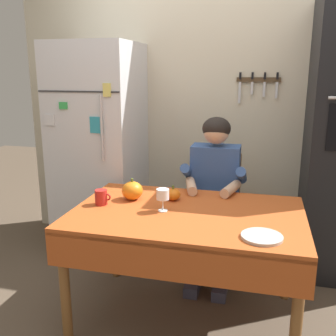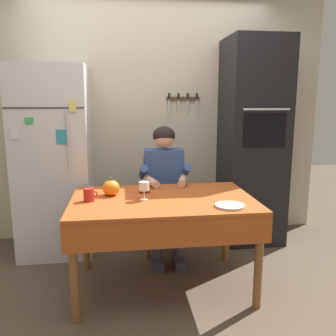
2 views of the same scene
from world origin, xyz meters
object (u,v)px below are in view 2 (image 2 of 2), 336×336
at_px(wall_oven, 252,142).
at_px(coffee_mug, 89,195).
at_px(wine_glass, 144,187).
at_px(refrigerator, 55,161).
at_px(pumpkin_medium, 144,188).
at_px(seated_person, 165,181).
at_px(chair_behind_person, 163,199).
at_px(dining_table, 163,209).
at_px(serving_tray, 230,206).
at_px(pumpkin_large, 111,188).

relative_size(wall_oven, coffee_mug, 19.82).
distance_m(wall_oven, wine_glass, 1.53).
xyz_separation_m(refrigerator, pumpkin_medium, (0.82, -0.68, -0.12)).
bearing_deg(pumpkin_medium, wine_glass, -93.44).
relative_size(seated_person, coffee_mug, 11.75).
bearing_deg(seated_person, chair_behind_person, 90.00).
bearing_deg(wall_oven, chair_behind_person, -172.30).
bearing_deg(coffee_mug, wine_glass, -2.72).
bearing_deg(seated_person, wall_oven, 18.33).
relative_size(refrigerator, dining_table, 1.29).
bearing_deg(seated_person, serving_tray, -67.58).
relative_size(refrigerator, wine_glass, 12.80).
height_order(dining_table, chair_behind_person, chair_behind_person).
bearing_deg(chair_behind_person, refrigerator, 175.01).
height_order(dining_table, wine_glass, wine_glass).
height_order(seated_person, wine_glass, seated_person).
distance_m(chair_behind_person, coffee_mug, 1.05).
bearing_deg(serving_tray, dining_table, 149.10).
relative_size(refrigerator, pumpkin_medium, 18.06).
xyz_separation_m(wine_glass, pumpkin_large, (-0.25, 0.16, -0.04)).
xyz_separation_m(pumpkin_large, pumpkin_medium, (0.27, 0.05, -0.02)).
bearing_deg(coffee_mug, pumpkin_large, 42.43).
bearing_deg(dining_table, pumpkin_large, 158.97).
bearing_deg(wall_oven, serving_tray, -116.86).
distance_m(seated_person, pumpkin_large, 0.67).
bearing_deg(wall_oven, seated_person, -161.67).
bearing_deg(chair_behind_person, wall_oven, 7.70).
bearing_deg(dining_table, seated_person, 81.76).
distance_m(wine_glass, pumpkin_large, 0.30).
bearing_deg(pumpkin_medium, refrigerator, 140.31).
bearing_deg(pumpkin_large, seated_person, 42.95).
relative_size(seated_person, pumpkin_large, 8.63).
height_order(wall_oven, dining_table, wall_oven).
relative_size(refrigerator, wall_oven, 0.86).
distance_m(dining_table, seated_person, 0.62).
bearing_deg(wall_oven, pumpkin_medium, -148.69).
xyz_separation_m(chair_behind_person, coffee_mug, (-0.64, -0.78, 0.28)).
distance_m(seated_person, coffee_mug, 0.88).
xyz_separation_m(dining_table, wine_glass, (-0.14, -0.01, 0.19)).
bearing_deg(seated_person, coffee_mug, -137.18).
distance_m(refrigerator, serving_tray, 1.82).
bearing_deg(coffee_mug, dining_table, -0.79).
height_order(seated_person, pumpkin_medium, seated_person).
relative_size(refrigerator, coffee_mug, 16.99).
relative_size(dining_table, coffee_mug, 13.22).
bearing_deg(coffee_mug, serving_tray, -15.35).
xyz_separation_m(seated_person, wine_glass, (-0.23, -0.62, 0.10)).
relative_size(dining_table, chair_behind_person, 1.51).
height_order(wall_oven, serving_tray, wall_oven).
height_order(wall_oven, pumpkin_medium, wall_oven).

